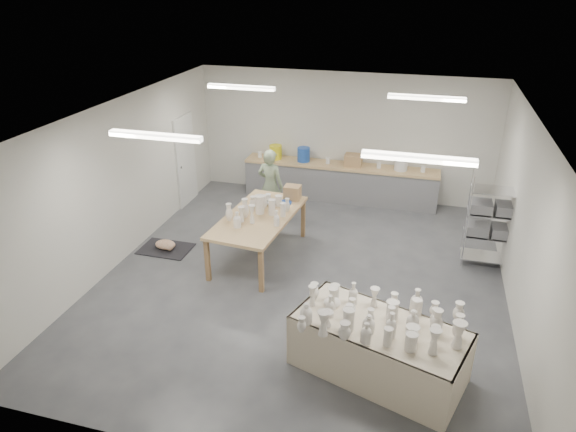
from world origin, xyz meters
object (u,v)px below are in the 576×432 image
(potter, at_px, (270,186))
(drying_table, at_px, (379,346))
(work_table, at_px, (262,214))
(red_stool, at_px, (274,203))

(potter, bearing_deg, drying_table, 133.93)
(work_table, bearing_deg, potter, 106.18)
(drying_table, distance_m, red_stool, 5.36)
(drying_table, relative_size, potter, 1.53)
(work_table, height_order, potter, potter)
(potter, distance_m, red_stool, 0.61)
(drying_table, xyz_separation_m, potter, (-2.83, 4.27, 0.36))
(drying_table, height_order, red_stool, drying_table)
(potter, bearing_deg, work_table, 111.39)
(potter, xyz_separation_m, red_stool, (0.00, 0.27, -0.54))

